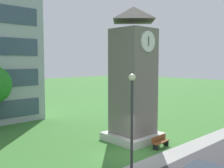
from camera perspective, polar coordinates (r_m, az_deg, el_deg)
The scene contains 5 objects.
ground_plane at distance 18.77m, azimuth 3.81°, elevation -15.22°, with size 160.00×160.00×0.00m, color #3D7A33.
kerb_strip at distance 17.56m, azimuth 8.79°, elevation -16.70°, with size 120.00×1.60×0.01m, color #9E9E99.
clock_tower at distance 21.32m, azimuth 4.64°, elevation 0.58°, with size 3.90×3.90×10.84m.
park_bench at distance 20.44m, azimuth 10.46°, elevation -12.24°, with size 1.83×0.61×0.88m.
street_lamp at distance 13.71m, azimuth 4.35°, elevation -7.03°, with size 0.36×0.36×5.83m.
Camera 1 is at (-12.91, -12.02, 6.43)m, focal length 41.89 mm.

